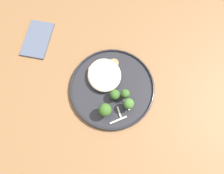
# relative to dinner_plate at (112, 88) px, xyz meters

# --- Properties ---
(ground) EXTENTS (6.00, 6.00, 0.00)m
(ground) POSITION_rel_dinner_plate_xyz_m (-0.02, -0.05, -0.75)
(ground) COLOR #665B51
(wooden_dining_table) EXTENTS (1.40, 1.00, 0.74)m
(wooden_dining_table) POSITION_rel_dinner_plate_xyz_m (-0.02, -0.05, -0.09)
(wooden_dining_table) COLOR brown
(wooden_dining_table) RESTS_ON ground
(dinner_plate) EXTENTS (0.29, 0.29, 0.02)m
(dinner_plate) POSITION_rel_dinner_plate_xyz_m (0.00, 0.00, 0.00)
(dinner_plate) COLOR #232328
(dinner_plate) RESTS_ON wooden_dining_table
(noodle_bed) EXTENTS (0.12, 0.11, 0.03)m
(noodle_bed) POSITION_rel_dinner_plate_xyz_m (0.05, 0.01, 0.02)
(noodle_bed) COLOR beige
(noodle_bed) RESTS_ON dinner_plate
(seared_scallop_center_golden) EXTENTS (0.03, 0.03, 0.01)m
(seared_scallop_center_golden) POSITION_rel_dinner_plate_xyz_m (0.08, 0.05, 0.01)
(seared_scallop_center_golden) COLOR #E5C689
(seared_scallop_center_golden) RESTS_ON dinner_plate
(seared_scallop_large_seared) EXTENTS (0.03, 0.03, 0.01)m
(seared_scallop_large_seared) POSITION_rel_dinner_plate_xyz_m (0.04, 0.01, 0.01)
(seared_scallop_large_seared) COLOR #E5C689
(seared_scallop_large_seared) RESTS_ON dinner_plate
(seared_scallop_front_small) EXTENTS (0.03, 0.03, 0.01)m
(seared_scallop_front_small) POSITION_rel_dinner_plate_xyz_m (0.08, -0.03, 0.01)
(seared_scallop_front_small) COLOR #DBB77A
(seared_scallop_front_small) RESTS_ON dinner_plate
(seared_scallop_tiny_bay) EXTENTS (0.03, 0.03, 0.02)m
(seared_scallop_tiny_bay) POSITION_rel_dinner_plate_xyz_m (0.01, 0.02, 0.01)
(seared_scallop_tiny_bay) COLOR beige
(seared_scallop_tiny_bay) RESTS_ON dinner_plate
(broccoli_floret_beside_noodles) EXTENTS (0.03, 0.03, 0.05)m
(broccoli_floret_beside_noodles) POSITION_rel_dinner_plate_xyz_m (-0.04, -0.03, 0.03)
(broccoli_floret_beside_noodles) COLOR #7A994C
(broccoli_floret_beside_noodles) RESTS_ON dinner_plate
(broccoli_floret_near_rim) EXTENTS (0.04, 0.04, 0.06)m
(broccoli_floret_near_rim) POSITION_rel_dinner_plate_xyz_m (-0.08, 0.04, 0.04)
(broccoli_floret_near_rim) COLOR #89A356
(broccoli_floret_near_rim) RESTS_ON dinner_plate
(broccoli_floret_right_tilted) EXTENTS (0.03, 0.03, 0.06)m
(broccoli_floret_right_tilted) POSITION_rel_dinner_plate_xyz_m (-0.08, -0.03, 0.04)
(broccoli_floret_right_tilted) COLOR #89A356
(broccoli_floret_right_tilted) RESTS_ON dinner_plate
(broccoli_floret_left_leaning) EXTENTS (0.03, 0.03, 0.05)m
(broccoli_floret_left_leaning) POSITION_rel_dinner_plate_xyz_m (-0.03, -0.00, 0.03)
(broccoli_floret_left_leaning) COLOR #89A356
(broccoli_floret_left_leaning) RESTS_ON dinner_plate
(onion_sliver_curled_piece) EXTENTS (0.04, 0.01, 0.00)m
(onion_sliver_curled_piece) POSITION_rel_dinner_plate_xyz_m (-0.09, -0.00, 0.01)
(onion_sliver_curled_piece) COLOR silver
(onion_sliver_curled_piece) RESTS_ON dinner_plate
(onion_sliver_pale_crescent) EXTENTS (0.04, 0.01, 0.00)m
(onion_sliver_pale_crescent) POSITION_rel_dinner_plate_xyz_m (-0.07, -0.03, 0.01)
(onion_sliver_pale_crescent) COLOR silver
(onion_sliver_pale_crescent) RESTS_ON dinner_plate
(onion_sliver_long_sliver) EXTENTS (0.01, 0.06, 0.00)m
(onion_sliver_long_sliver) POSITION_rel_dinner_plate_xyz_m (-0.11, 0.01, 0.01)
(onion_sliver_long_sliver) COLOR silver
(onion_sliver_long_sliver) RESTS_ON dinner_plate
(folded_napkin) EXTENTS (0.17, 0.15, 0.01)m
(folded_napkin) POSITION_rel_dinner_plate_xyz_m (0.26, 0.22, -0.00)
(folded_napkin) COLOR #4C566B
(folded_napkin) RESTS_ON wooden_dining_table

